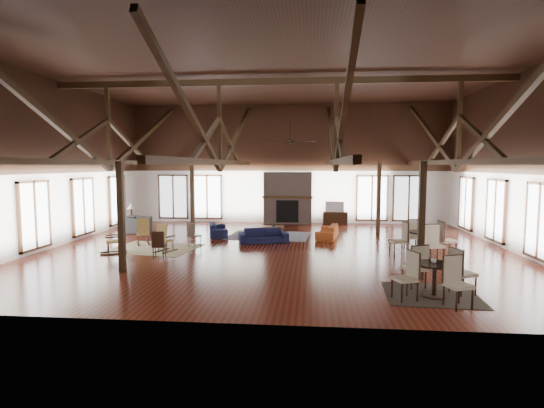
# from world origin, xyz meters

# --- Properties ---
(floor) EXTENTS (16.00, 16.00, 0.00)m
(floor) POSITION_xyz_m (0.00, 0.00, 0.00)
(floor) COLOR #592112
(floor) RESTS_ON ground
(ceiling) EXTENTS (16.00, 14.00, 0.02)m
(ceiling) POSITION_xyz_m (0.00, 0.00, 6.00)
(ceiling) COLOR black
(ceiling) RESTS_ON wall_back
(wall_back) EXTENTS (16.00, 0.02, 6.00)m
(wall_back) POSITION_xyz_m (0.00, 7.00, 3.00)
(wall_back) COLOR white
(wall_back) RESTS_ON floor
(wall_front) EXTENTS (16.00, 0.02, 6.00)m
(wall_front) POSITION_xyz_m (0.00, -7.00, 3.00)
(wall_front) COLOR white
(wall_front) RESTS_ON floor
(wall_left) EXTENTS (0.02, 14.00, 6.00)m
(wall_left) POSITION_xyz_m (-8.00, 0.00, 3.00)
(wall_left) COLOR white
(wall_left) RESTS_ON floor
(wall_right) EXTENTS (0.02, 14.00, 6.00)m
(wall_right) POSITION_xyz_m (8.00, 0.00, 3.00)
(wall_right) COLOR white
(wall_right) RESTS_ON floor
(roof_truss) EXTENTS (15.60, 14.07, 3.14)m
(roof_truss) POSITION_xyz_m (0.00, 0.00, 4.03)
(roof_truss) COLOR black
(roof_truss) RESTS_ON wall_back
(post_grid) EXTENTS (8.16, 7.16, 3.05)m
(post_grid) POSITION_xyz_m (0.00, 0.00, 1.52)
(post_grid) COLOR black
(post_grid) RESTS_ON floor
(fireplace) EXTENTS (2.50, 0.69, 2.60)m
(fireplace) POSITION_xyz_m (0.00, 6.67, 1.29)
(fireplace) COLOR #736058
(fireplace) RESTS_ON floor
(ceiling_fan) EXTENTS (1.60, 1.60, 0.75)m
(ceiling_fan) POSITION_xyz_m (0.50, -1.00, 3.73)
(ceiling_fan) COLOR black
(ceiling_fan) RESTS_ON roof_truss
(sofa_navy_front) EXTENTS (1.97, 1.18, 0.54)m
(sofa_navy_front) POSITION_xyz_m (-0.62, 1.27, 0.27)
(sofa_navy_front) COLOR #131434
(sofa_navy_front) RESTS_ON floor
(sofa_navy_left) EXTENTS (1.92, 1.15, 0.53)m
(sofa_navy_left) POSITION_xyz_m (-2.69, 2.72, 0.26)
(sofa_navy_left) COLOR #151B3A
(sofa_navy_left) RESTS_ON floor
(sofa_orange) EXTENTS (1.93, 1.01, 0.54)m
(sofa_orange) POSITION_xyz_m (1.84, 2.49, 0.27)
(sofa_orange) COLOR #B75523
(sofa_orange) RESTS_ON floor
(coffee_table) EXTENTS (1.13, 0.63, 0.42)m
(coffee_table) POSITION_xyz_m (-0.47, 2.71, 0.36)
(coffee_table) COLOR brown
(coffee_table) RESTS_ON floor
(vase) EXTENTS (0.18, 0.18, 0.18)m
(vase) POSITION_xyz_m (-0.36, 2.68, 0.51)
(vase) COLOR #B2B2B2
(vase) RESTS_ON coffee_table
(armchair) EXTENTS (1.21, 1.11, 0.68)m
(armchair) POSITION_xyz_m (-6.41, 3.15, 0.34)
(armchair) COLOR #2E2E31
(armchair) RESTS_ON floor
(side_table_lamp) EXTENTS (0.49, 0.49, 1.25)m
(side_table_lamp) POSITION_xyz_m (-6.96, 3.87, 0.47)
(side_table_lamp) COLOR black
(side_table_lamp) RESTS_ON floor
(rocking_chair_a) EXTENTS (0.71, 0.87, 1.00)m
(rocking_chair_a) POSITION_xyz_m (-5.02, 0.45, 0.47)
(rocking_chair_a) COLOR olive
(rocking_chair_a) RESTS_ON floor
(rocking_chair_b) EXTENTS (0.65, 0.86, 0.99)m
(rocking_chair_b) POSITION_xyz_m (-3.79, -0.80, 0.47)
(rocking_chair_b) COLOR olive
(rocking_chair_b) RESTS_ON floor
(rocking_chair_c) EXTENTS (0.95, 0.74, 1.08)m
(rocking_chair_c) POSITION_xyz_m (-5.28, -1.14, 0.51)
(rocking_chair_c) COLOR olive
(rocking_chair_c) RESTS_ON floor
(side_chair_a) EXTENTS (0.52, 0.52, 0.88)m
(side_chair_a) POSITION_xyz_m (-3.06, 0.16, 0.51)
(side_chair_a) COLOR black
(side_chair_a) RESTS_ON floor
(side_chair_b) EXTENTS (0.42, 0.42, 0.90)m
(side_chair_b) POSITION_xyz_m (-3.57, -1.88, 0.52)
(side_chair_b) COLOR black
(side_chair_b) RESTS_ON floor
(cafe_table_near) EXTENTS (2.05, 2.05, 1.06)m
(cafe_table_near) POSITION_xyz_m (3.95, -4.98, 0.53)
(cafe_table_near) COLOR black
(cafe_table_near) RESTS_ON floor
(cafe_table_far) EXTENTS (2.20, 2.20, 1.12)m
(cafe_table_far) POSITION_xyz_m (4.79, -0.65, 0.56)
(cafe_table_far) COLOR black
(cafe_table_far) RESTS_ON floor
(cup_near) EXTENTS (0.14, 0.14, 0.09)m
(cup_near) POSITION_xyz_m (3.93, -4.93, 0.81)
(cup_near) COLOR #B2B2B2
(cup_near) RESTS_ON cafe_table_near
(cup_far) EXTENTS (0.14, 0.14, 0.10)m
(cup_far) POSITION_xyz_m (4.84, -0.75, 0.86)
(cup_far) COLOR #B2B2B2
(cup_far) RESTS_ON cafe_table_far
(tv_console) EXTENTS (1.21, 0.45, 0.61)m
(tv_console) POSITION_xyz_m (2.38, 6.75, 0.30)
(tv_console) COLOR black
(tv_console) RESTS_ON floor
(television) EXTENTS (0.92, 0.18, 0.53)m
(television) POSITION_xyz_m (2.35, 6.75, 0.87)
(television) COLOR #B2B2B2
(television) RESTS_ON tv_console
(rug_tan) EXTENTS (3.25, 2.74, 0.01)m
(rug_tan) POSITION_xyz_m (-4.35, -0.19, 0.01)
(rug_tan) COLOR #C9B98B
(rug_tan) RESTS_ON floor
(rug_navy) EXTENTS (3.44, 2.68, 0.01)m
(rug_navy) POSITION_xyz_m (-0.57, 2.84, 0.01)
(rug_navy) COLOR #1A1A48
(rug_navy) RESTS_ON floor
(rug_dark) EXTENTS (2.15, 1.98, 0.01)m
(rug_dark) POSITION_xyz_m (3.94, -4.85, 0.01)
(rug_dark) COLOR black
(rug_dark) RESTS_ON floor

